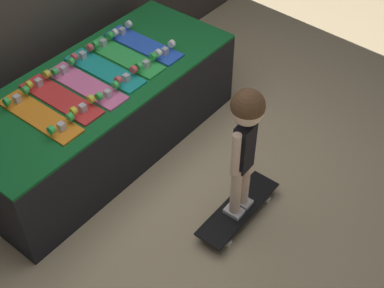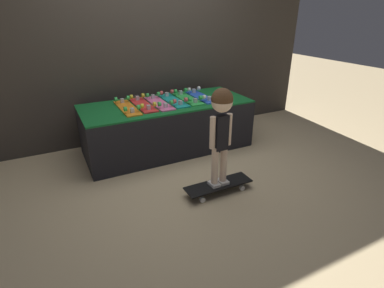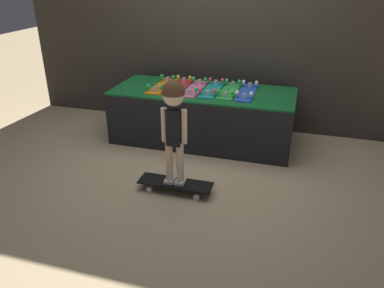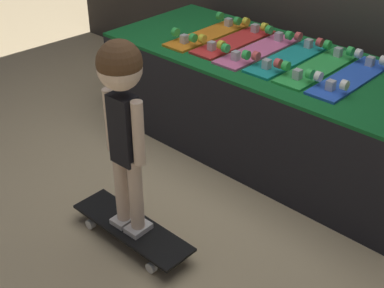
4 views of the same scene
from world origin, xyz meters
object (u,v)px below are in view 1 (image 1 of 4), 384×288
Objects in this scene: skateboard_red_on_rack at (61,97)px; skateboard_orange_on_rack at (39,115)px; skateboard_pink_on_rack at (86,84)px; skateboard_teal_on_rack at (104,69)px; skateboard_on_floor at (238,209)px; skateboard_blue_on_rack at (143,43)px; child at (245,132)px; skateboard_green_on_rack at (124,56)px.

skateboard_orange_on_rack is at bearing -172.42° from skateboard_red_on_rack.
skateboard_pink_on_rack is at bearing -6.08° from skateboard_red_on_rack.
skateboard_on_floor is (-0.05, -1.20, -0.56)m from skateboard_teal_on_rack.
skateboard_teal_on_rack and skateboard_blue_on_rack have the same top height.
skateboard_pink_on_rack is 0.60m from skateboard_blue_on_rack.
skateboard_red_on_rack is 1.00× the size of skateboard_pink_on_rack.
skateboard_teal_on_rack is at bearing 85.89° from child.
skateboard_blue_on_rack is at bearing 67.76° from child.
skateboard_pink_on_rack is (0.40, 0.01, 0.00)m from skateboard_orange_on_rack.
skateboard_red_on_rack and skateboard_teal_on_rack have the same top height.
skateboard_orange_on_rack is at bearing -179.24° from skateboard_pink_on_rack.
skateboard_orange_on_rack is 0.60m from skateboard_teal_on_rack.
skateboard_teal_on_rack is (0.40, 0.00, 0.00)m from skateboard_red_on_rack.
child is at bearing -101.61° from skateboard_green_on_rack.
skateboard_pink_on_rack reaches higher than skateboard_on_floor.
skateboard_blue_on_rack is at bearing 69.62° from skateboard_on_floor.
skateboard_pink_on_rack is 1.00× the size of skateboard_green_on_rack.
skateboard_green_on_rack is at bearing 0.00° from skateboard_teal_on_rack.
skateboard_red_on_rack is 1.00× the size of skateboard_green_on_rack.
skateboard_teal_on_rack is 0.93× the size of skateboard_on_floor.
child is (-0.44, -1.20, 0.13)m from skateboard_blue_on_rack.
skateboard_green_on_rack is at bearing 3.49° from skateboard_pink_on_rack.
skateboard_on_floor is at bearing -101.61° from skateboard_green_on_rack.
skateboard_on_floor is (-0.25, -1.20, -0.56)m from skateboard_green_on_rack.
child reaches higher than skateboard_teal_on_rack.
skateboard_teal_on_rack is 0.40m from skateboard_blue_on_rack.
skateboard_on_floor is at bearing -73.64° from skateboard_red_on_rack.
skateboard_orange_on_rack and skateboard_pink_on_rack have the same top height.
skateboard_red_on_rack is (0.20, 0.03, 0.00)m from skateboard_orange_on_rack.
skateboard_red_on_rack is 0.20m from skateboard_pink_on_rack.
child reaches higher than skateboard_red_on_rack.
skateboard_orange_on_rack is 0.40m from skateboard_pink_on_rack.
child is at bearing -64.81° from skateboard_orange_on_rack.
skateboard_teal_on_rack is at bearing -180.00° from skateboard_blue_on_rack.
skateboard_teal_on_rack is 1.00× the size of skateboard_blue_on_rack.
skateboard_teal_on_rack is at bearing -180.00° from skateboard_green_on_rack.
skateboard_teal_on_rack is 1.00× the size of skateboard_green_on_rack.
skateboard_pink_on_rack is 0.40m from skateboard_green_on_rack.
skateboard_blue_on_rack is 1.28m from child.
skateboard_pink_on_rack and skateboard_blue_on_rack have the same top height.
skateboard_green_on_rack is (0.79, 0.03, 0.00)m from skateboard_orange_on_rack.
skateboard_teal_on_rack is 0.20m from skateboard_green_on_rack.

